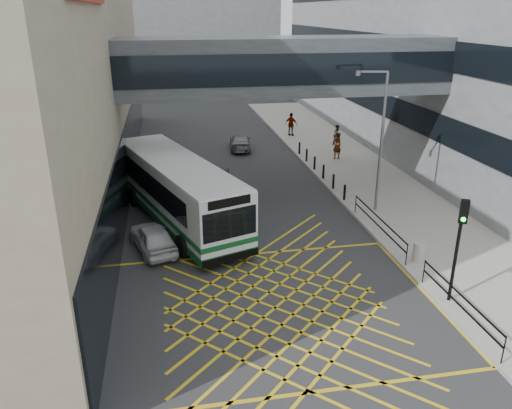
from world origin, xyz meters
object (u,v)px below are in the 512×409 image
traffic_light (459,236)px  street_lamp (379,134)px  car_white (153,237)px  pedestrian_c (291,124)px  car_dark (215,179)px  bus (177,189)px  litter_bin (419,252)px  car_silver (240,142)px  pedestrian_a (337,146)px  pedestrian_b (337,135)px

traffic_light → street_lamp: bearing=109.8°
car_white → street_lamp: (11.72, 2.50, 3.73)m
pedestrian_c → traffic_light: bearing=124.6°
pedestrian_c → car_dark: bearing=93.4°
bus → car_white: bus is taller
bus → litter_bin: 12.16m
car_dark → car_silver: (2.96, 9.23, -0.07)m
traffic_light → pedestrian_a: size_ratio=2.14×
pedestrian_c → pedestrian_a: bearing=136.9°
car_dark → car_silver: size_ratio=1.11×
traffic_light → pedestrian_c: size_ratio=2.11×
traffic_light → litter_bin: bearing=108.0°
street_lamp → pedestrian_a: size_ratio=3.85×
bus → car_silver: 14.85m
pedestrian_b → pedestrian_c: bearing=106.6°
litter_bin → pedestrian_b: 20.11m
traffic_light → litter_bin: traffic_light is taller
bus → traffic_light: bearing=-65.3°
car_white → litter_bin: bearing=146.4°
pedestrian_a → bus: bearing=21.4°
car_dark → street_lamp: bearing=157.9°
car_dark → litter_bin: size_ratio=5.05×
car_dark → litter_bin: car_dark is taller
pedestrian_a → pedestrian_b: pedestrian_a is taller
pedestrian_a → car_silver: bearing=-51.9°
car_white → pedestrian_b: bearing=-147.9°
traffic_light → pedestrian_c: bearing=113.3°
street_lamp → litter_bin: bearing=-84.2°
street_lamp → pedestrian_c: size_ratio=3.80×
car_white → street_lamp: street_lamp is taller
car_dark → street_lamp: 10.31m
car_white → litter_bin: car_white is taller
car_dark → pedestrian_a: bearing=-142.3°
car_dark → traffic_light: 16.37m
car_white → pedestrian_a: (13.08, 12.48, 0.48)m
car_silver → pedestrian_c: bearing=-140.3°
litter_bin → car_dark: bearing=124.1°
car_white → pedestrian_a: size_ratio=2.11×
traffic_light → pedestrian_b: size_ratio=2.55×
traffic_light → pedestrian_a: 19.39m
traffic_light → pedestrian_a: (2.13, 19.19, -1.72)m
pedestrian_b → pedestrian_c: 4.79m
pedestrian_a → pedestrian_b: (1.37, 3.89, -0.15)m
bus → car_silver: bearing=49.2°
street_lamp → car_white: bearing=-158.4°
traffic_light → street_lamp: size_ratio=0.56×
car_dark → traffic_light: traffic_light is taller
pedestrian_b → car_silver: bearing=155.0°
pedestrian_a → traffic_light: bearing=67.0°
car_silver → pedestrian_a: size_ratio=2.08×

